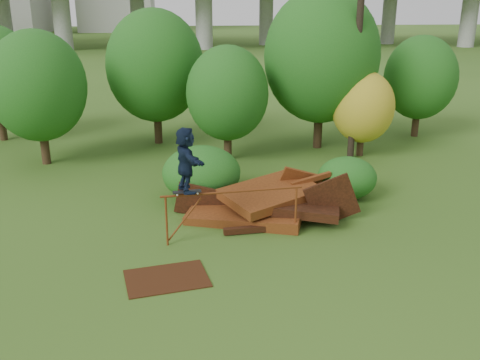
{
  "coord_description": "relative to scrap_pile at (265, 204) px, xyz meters",
  "views": [
    {
      "loc": [
        -2.18,
        -12.51,
        6.62
      ],
      "look_at": [
        -0.8,
        2.0,
        1.6
      ],
      "focal_mm": 40.0,
      "sensor_mm": 36.0,
      "label": 1
    }
  ],
  "objects": [
    {
      "name": "scrap_pile",
      "position": [
        0.0,
        0.0,
        0.0
      ],
      "size": [
        5.83,
        3.34,
        1.91
      ],
      "color": "#48230C",
      "rests_on": "ground"
    },
    {
      "name": "ground",
      "position": [
        -0.11,
        -3.04,
        -0.4
      ],
      "size": [
        240.0,
        240.0,
        0.0
      ],
      "primitive_type": "plane",
      "color": "#2D5116",
      "rests_on": "ground"
    },
    {
      "name": "tree_2",
      "position": [
        -0.73,
        6.34,
        2.44
      ],
      "size": [
        3.41,
        3.41,
        4.81
      ],
      "color": "black",
      "rests_on": "ground"
    },
    {
      "name": "tree_0",
      "position": [
        -8.32,
        6.47,
        2.83
      ],
      "size": [
        3.87,
        3.87,
        5.46
      ],
      "color": "black",
      "rests_on": "ground"
    },
    {
      "name": "grind_rail",
      "position": [
        -1.17,
        -1.61,
        0.77
      ],
      "size": [
        4.02,
        0.52,
        1.49
      ],
      "color": "#6D3111",
      "rests_on": "ground"
    },
    {
      "name": "utility_pole",
      "position": [
        4.51,
        5.92,
        5.2
      ],
      "size": [
        1.4,
        0.28,
        11.05
      ],
      "color": "black",
      "rests_on": "ground"
    },
    {
      "name": "skater",
      "position": [
        -2.43,
        -1.75,
        2.07
      ],
      "size": [
        1.02,
        1.75,
        1.8
      ],
      "primitive_type": "imported",
      "rotation": [
        0.0,
        0.0,
        1.89
      ],
      "color": "#111D33",
      "rests_on": "skateboard"
    },
    {
      "name": "flat_plate",
      "position": [
        -2.98,
        -3.73,
        -0.39
      ],
      "size": [
        2.24,
        1.8,
        0.03
      ],
      "primitive_type": "cube",
      "rotation": [
        0.0,
        0.0,
        0.2
      ],
      "color": "#371B0B",
      "rests_on": "ground"
    },
    {
      "name": "tree_1",
      "position": [
        -3.81,
        9.39,
        3.22
      ],
      "size": [
        4.44,
        4.44,
        6.18
      ],
      "color": "black",
      "rests_on": "ground"
    },
    {
      "name": "tree_3",
      "position": [
        3.53,
        7.88,
        3.72
      ],
      "size": [
        5.08,
        5.08,
        7.05
      ],
      "color": "black",
      "rests_on": "ground"
    },
    {
      "name": "tree_5",
      "position": [
        8.86,
        9.5,
        2.5
      ],
      "size": [
        3.5,
        3.5,
        4.92
      ],
      "color": "black",
      "rests_on": "ground"
    },
    {
      "name": "shrub_right",
      "position": [
        3.02,
        1.38,
        0.32
      ],
      "size": [
        2.04,
        1.87,
        1.45
      ],
      "primitive_type": "ellipsoid",
      "color": "#185516",
      "rests_on": "ground"
    },
    {
      "name": "skateboard",
      "position": [
        -2.43,
        -1.75,
        1.15
      ],
      "size": [
        0.8,
        0.3,
        0.08
      ],
      "rotation": [
        0.0,
        0.0,
        0.11
      ],
      "color": "black",
      "rests_on": "grind_rail"
    },
    {
      "name": "tree_4",
      "position": [
        5.08,
        6.41,
        1.75
      ],
      "size": [
        2.67,
        2.67,
        3.69
      ],
      "color": "black",
      "rests_on": "ground"
    },
    {
      "name": "shrub_left",
      "position": [
        -1.96,
        1.77,
        0.52
      ],
      "size": [
        2.67,
        2.47,
        1.85
      ],
      "primitive_type": "ellipsoid",
      "color": "#185516",
      "rests_on": "ground"
    }
  ]
}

